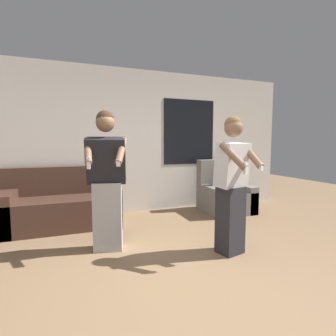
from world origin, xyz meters
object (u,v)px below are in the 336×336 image
at_px(couch, 61,206).
at_px(person_left, 107,181).
at_px(armchair, 225,195).
at_px(person_right, 232,184).

xyz_separation_m(couch, person_left, (0.57, -1.22, 0.54)).
distance_m(couch, person_left, 1.45).
xyz_separation_m(couch, armchair, (2.96, -0.14, -0.00)).
relative_size(person_left, person_right, 1.04).
height_order(person_left, person_right, person_left).
distance_m(couch, armchair, 2.96).
bearing_deg(person_left, armchair, 24.33).
relative_size(couch, armchair, 1.81).
bearing_deg(couch, person_left, -64.98).
relative_size(couch, person_right, 1.09).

